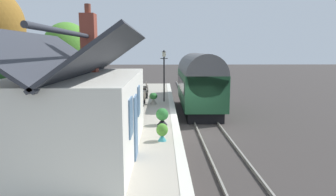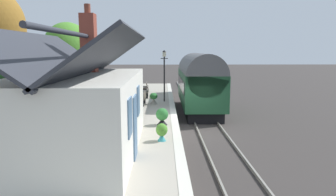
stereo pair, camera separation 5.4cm
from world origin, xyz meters
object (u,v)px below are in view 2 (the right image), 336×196
object	(u,v)px
bench_by_lamp	(136,105)
planter_edge_far	(154,99)
bench_mid_platform	(145,87)
bench_near_building	(143,98)
planter_bench_right	(114,107)
planter_bench_left	(139,96)
planter_under_sign	(162,116)
train	(199,82)
planter_by_door	(104,102)
bench_platform_end	(146,91)
lamp_post_platform	(164,66)
tree_mid_background	(68,48)
planter_edge_near	(162,132)
tree_behind_building	(4,54)
station_building	(81,110)
planter_corner_building	(97,98)

from	to	relation	value
bench_by_lamp	planter_edge_far	world-z (taller)	bench_by_lamp
bench_mid_platform	bench_near_building	world-z (taller)	same
planter_bench_right	planter_bench_left	world-z (taller)	planter_bench_right
bench_near_building	planter_bench_left	size ratio (longest dim) A/B	1.53
planter_edge_far	planter_under_sign	size ratio (longest dim) A/B	0.89
train	planter_bench_left	bearing A→B (deg)	92.64
train	planter_bench_left	xyz separation A→B (m)	(-0.20, 4.43, -0.98)
planter_by_door	bench_near_building	bearing A→B (deg)	-61.00
bench_platform_end	lamp_post_platform	distance (m)	3.03
train	tree_mid_background	distance (m)	12.76
bench_near_building	planter_edge_near	bearing A→B (deg)	-170.61
bench_platform_end	planter_bench_right	bearing A→B (deg)	166.26
planter_edge_near	bench_mid_platform	bearing A→B (deg)	6.17
bench_near_building	tree_behind_building	world-z (taller)	tree_behind_building
planter_edge_far	planter_by_door	bearing A→B (deg)	119.27
station_building	tree_mid_background	xyz separation A→B (m)	(16.72, 5.68, 2.32)
planter_corner_building	lamp_post_platform	world-z (taller)	lamp_post_platform
train	tree_mid_background	size ratio (longest dim) A/B	1.21
bench_platform_end	planter_under_sign	distance (m)	8.56
planter_under_sign	planter_corner_building	xyz separation A→B (m)	(4.79, 4.23, 0.10)
bench_platform_end	planter_edge_near	size ratio (longest dim) A/B	1.99
train	bench_mid_platform	bearing A→B (deg)	49.64
bench_platform_end	tree_mid_background	bearing A→B (deg)	57.75
planter_bench_right	bench_platform_end	bearing A→B (deg)	-13.74
planter_under_sign	tree_mid_background	distance (m)	15.97
station_building	bench_near_building	world-z (taller)	station_building
planter_bench_right	planter_under_sign	distance (m)	3.61
planter_by_door	planter_bench_right	bearing A→B (deg)	-150.48
planter_corner_building	train	bearing A→B (deg)	-67.78
station_building	planter_bench_right	xyz separation A→B (m)	(6.02, -0.12, -1.06)
lamp_post_platform	tree_behind_building	size ratio (longest dim) A/B	0.55
bench_near_building	lamp_post_platform	bearing A→B (deg)	-43.53
bench_platform_end	planter_edge_far	bearing A→B (deg)	-167.36
tree_behind_building	bench_platform_end	bearing A→B (deg)	-101.27
train	station_building	distance (m)	12.57
bench_mid_platform	bench_platform_end	size ratio (longest dim) A/B	1.00
station_building	planter_bench_left	xyz separation A→B (m)	(11.07, -1.14, -1.22)
bench_mid_platform	planter_bench_left	size ratio (longest dim) A/B	1.54
bench_near_building	planter_bench_left	distance (m)	2.25
bench_platform_end	planter_bench_left	world-z (taller)	bench_platform_end
train	lamp_post_platform	world-z (taller)	lamp_post_platform
planter_edge_far	tree_mid_background	size ratio (longest dim) A/B	0.11
train	bench_platform_end	distance (m)	4.12
train	bench_mid_platform	distance (m)	5.57
station_building	planter_edge_near	xyz separation A→B (m)	(1.11, -2.85, -1.12)
bench_platform_end	planter_by_door	distance (m)	5.13
bench_by_lamp	planter_under_sign	world-z (taller)	bench_by_lamp
bench_mid_platform	bench_near_building	xyz separation A→B (m)	(-5.98, -0.20, 0.00)
planter_corner_building	bench_platform_end	bearing A→B (deg)	-39.02
planter_edge_near	planter_by_door	xyz separation A→B (m)	(6.47, 3.61, 0.04)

